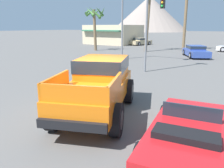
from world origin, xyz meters
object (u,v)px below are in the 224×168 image
parked_car_tan (140,41)px  palm_tree_short (95,17)px  parked_car_blue (196,51)px  traffic_light_main (139,15)px  red_convertible_car (188,134)px  orange_pickup_truck (99,82)px

parked_car_tan → palm_tree_short: (-1.11, -11.43, 3.63)m
parked_car_blue → traffic_light_main: 7.71m
parked_car_blue → red_convertible_car: bearing=74.0°
red_convertible_car → traffic_light_main: size_ratio=0.76×
red_convertible_car → parked_car_tan: bearing=109.6°
orange_pickup_truck → traffic_light_main: size_ratio=0.93×
orange_pickup_truck → red_convertible_car: orange_pickup_truck is taller
traffic_light_main → palm_tree_short: size_ratio=1.02×
red_convertible_car → palm_tree_short: 25.06m
traffic_light_main → palm_tree_short: 10.19m
parked_car_tan → palm_tree_short: bearing=-77.9°
red_convertible_car → orange_pickup_truck: bearing=157.2°
red_convertible_car → parked_car_tan: (-15.74, 29.57, 0.21)m
parked_car_tan → parked_car_blue: 15.95m
traffic_light_main → palm_tree_short: bearing=150.2°
palm_tree_short → parked_car_blue: bearing=2.6°
red_convertible_car → parked_car_tan: size_ratio=0.99×
parked_car_tan → traffic_light_main: (7.73, -16.49, 3.46)m
red_convertible_car → palm_tree_short: palm_tree_short is taller
palm_tree_short → parked_car_tan: bearing=84.4°
parked_car_tan → parked_car_blue: (11.69, -10.85, -0.00)m
red_convertible_car → traffic_light_main: traffic_light_main is taller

